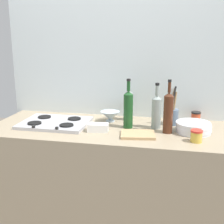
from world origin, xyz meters
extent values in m
cube|color=tan|center=(0.00, 0.00, 0.45)|extent=(1.80, 0.70, 0.90)
cube|color=silver|center=(0.00, 0.38, 1.26)|extent=(1.90, 0.06, 2.52)
cube|color=#B2B2B7|center=(-0.44, 0.00, 0.91)|extent=(0.50, 0.39, 0.02)
cylinder|color=black|center=(-0.56, -0.09, 0.93)|extent=(0.10, 0.10, 0.01)
cylinder|color=black|center=(-0.32, -0.09, 0.93)|extent=(0.10, 0.10, 0.01)
cylinder|color=black|center=(-0.56, 0.08, 0.93)|extent=(0.10, 0.10, 0.01)
cylinder|color=black|center=(-0.32, 0.08, 0.93)|extent=(0.10, 0.10, 0.01)
cylinder|color=black|center=(-0.53, -0.18, 0.93)|extent=(0.02, 0.02, 0.02)
cylinder|color=black|center=(-0.35, -0.18, 0.93)|extent=(0.02, 0.02, 0.02)
cylinder|color=white|center=(0.58, 0.01, 0.91)|extent=(0.24, 0.24, 0.01)
cylinder|color=white|center=(0.58, 0.01, 0.92)|extent=(0.24, 0.24, 0.01)
cylinder|color=white|center=(0.57, 0.01, 0.94)|extent=(0.24, 0.24, 0.01)
cylinder|color=white|center=(0.58, 0.01, 0.95)|extent=(0.24, 0.24, 0.01)
cylinder|color=white|center=(0.57, 0.01, 0.97)|extent=(0.24, 0.24, 0.01)
cylinder|color=#19471E|center=(0.11, 0.03, 1.02)|extent=(0.07, 0.07, 0.25)
cone|color=#19471E|center=(0.11, 0.03, 1.16)|extent=(0.07, 0.07, 0.02)
cylinder|color=#19471E|center=(0.11, 0.03, 1.21)|extent=(0.02, 0.02, 0.07)
cylinder|color=black|center=(0.11, 0.03, 1.25)|extent=(0.03, 0.03, 0.02)
cylinder|color=gray|center=(0.31, 0.06, 1.01)|extent=(0.07, 0.07, 0.22)
cone|color=gray|center=(0.31, 0.06, 1.13)|extent=(0.07, 0.07, 0.02)
cylinder|color=gray|center=(0.31, 0.06, 1.18)|extent=(0.03, 0.03, 0.07)
cylinder|color=black|center=(0.31, 0.06, 1.22)|extent=(0.03, 0.03, 0.02)
cylinder|color=gray|center=(0.09, 0.23, 1.01)|extent=(0.06, 0.06, 0.21)
cone|color=gray|center=(0.09, 0.23, 1.13)|extent=(0.06, 0.06, 0.02)
cylinder|color=gray|center=(0.09, 0.23, 1.17)|extent=(0.02, 0.02, 0.07)
cylinder|color=black|center=(0.09, 0.23, 1.22)|extent=(0.02, 0.02, 0.02)
cylinder|color=#472314|center=(0.40, -0.03, 1.03)|extent=(0.07, 0.07, 0.26)
cone|color=#472314|center=(0.40, -0.03, 1.17)|extent=(0.07, 0.07, 0.02)
cylinder|color=#472314|center=(0.40, -0.03, 1.22)|extent=(0.02, 0.02, 0.07)
cylinder|color=black|center=(0.40, -0.03, 1.26)|extent=(0.02, 0.02, 0.02)
cylinder|color=silver|center=(-0.05, 0.16, 0.91)|extent=(0.07, 0.07, 0.01)
cone|color=silver|center=(-0.05, 0.16, 0.95)|extent=(0.15, 0.15, 0.07)
cube|color=white|center=(-0.08, -0.10, 0.93)|extent=(0.15, 0.10, 0.06)
cylinder|color=slate|center=(0.43, 0.18, 0.96)|extent=(0.09, 0.09, 0.12)
cylinder|color=#997247|center=(0.44, 0.16, 1.05)|extent=(0.03, 0.02, 0.21)
cylinder|color=#997247|center=(0.41, 0.16, 1.07)|extent=(0.05, 0.02, 0.23)
cylinder|color=#262626|center=(0.43, 0.16, 1.07)|extent=(0.05, 0.06, 0.25)
cylinder|color=#B7B7B2|center=(0.42, 0.17, 1.06)|extent=(0.02, 0.04, 0.23)
cylinder|color=#C64C2D|center=(0.61, 0.27, 0.94)|extent=(0.07, 0.07, 0.07)
cylinder|color=black|center=(0.61, 0.27, 0.98)|extent=(0.07, 0.07, 0.01)
cylinder|color=gold|center=(0.58, -0.18, 0.93)|extent=(0.07, 0.07, 0.07)
cylinder|color=red|center=(0.58, -0.18, 0.97)|extent=(0.08, 0.08, 0.01)
cube|color=tan|center=(0.21, -0.14, 0.91)|extent=(0.25, 0.21, 0.02)
camera|label=1|loc=(0.43, -2.04, 1.56)|focal=48.00mm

